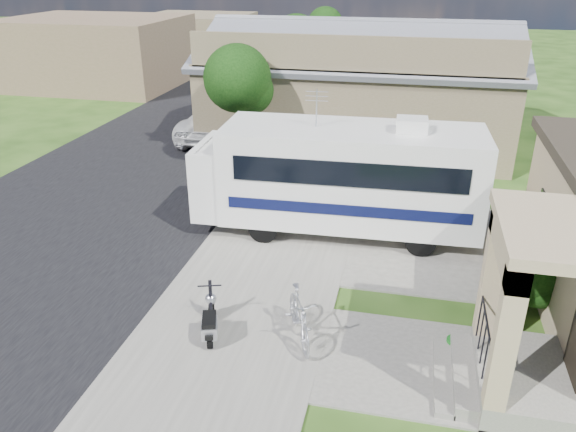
% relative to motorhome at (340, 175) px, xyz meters
% --- Properties ---
extents(ground, '(120.00, 120.00, 0.00)m').
position_rel_motorhome_xyz_m(ground, '(-0.53, -4.56, -1.73)').
color(ground, '#1E3C10').
extents(street_slab, '(9.00, 80.00, 0.02)m').
position_rel_motorhome_xyz_m(street_slab, '(-8.03, 5.44, -1.72)').
color(street_slab, black).
rests_on(street_slab, ground).
extents(sidewalk_slab, '(4.00, 80.00, 0.06)m').
position_rel_motorhome_xyz_m(sidewalk_slab, '(-1.53, 5.44, -1.70)').
color(sidewalk_slab, slate).
rests_on(sidewalk_slab, ground).
extents(driveway_slab, '(7.00, 6.00, 0.05)m').
position_rel_motorhome_xyz_m(driveway_slab, '(0.97, -0.06, -1.71)').
color(driveway_slab, slate).
rests_on(driveway_slab, ground).
extents(walk_slab, '(4.00, 3.00, 0.05)m').
position_rel_motorhome_xyz_m(walk_slab, '(2.47, -5.56, -1.71)').
color(walk_slab, slate).
rests_on(walk_slab, ground).
extents(warehouse, '(12.50, 8.40, 5.04)m').
position_rel_motorhome_xyz_m(warehouse, '(-0.53, 9.41, 0.26)').
color(warehouse, brown).
rests_on(warehouse, ground).
extents(distant_bldg_far, '(10.00, 8.00, 4.00)m').
position_rel_motorhome_xyz_m(distant_bldg_far, '(-17.53, 17.44, 0.27)').
color(distant_bldg_far, brown).
rests_on(distant_bldg_far, ground).
extents(distant_bldg_near, '(8.00, 7.00, 3.20)m').
position_rel_motorhome_xyz_m(distant_bldg_near, '(-15.53, 29.44, -0.13)').
color(distant_bldg_near, brown).
rests_on(distant_bldg_near, ground).
extents(street_tree_a, '(2.44, 2.40, 4.58)m').
position_rel_motorhome_xyz_m(street_tree_a, '(-4.23, 4.49, 1.52)').
color(street_tree_a, black).
rests_on(street_tree_a, ground).
extents(street_tree_b, '(2.44, 2.40, 4.73)m').
position_rel_motorhome_xyz_m(street_tree_b, '(-4.23, 14.49, 1.66)').
color(street_tree_b, black).
rests_on(street_tree_b, ground).
extents(street_tree_c, '(2.44, 2.40, 4.42)m').
position_rel_motorhome_xyz_m(street_tree_c, '(-4.23, 23.49, 1.37)').
color(street_tree_c, black).
rests_on(street_tree_c, ground).
extents(motorhome, '(7.97, 2.82, 4.04)m').
position_rel_motorhome_xyz_m(motorhome, '(0.00, 0.00, 0.00)').
color(motorhome, white).
rests_on(motorhome, ground).
extents(shrub, '(2.00, 1.91, 2.45)m').
position_rel_motorhome_xyz_m(shrub, '(4.68, -2.91, -0.48)').
color(shrub, black).
rests_on(shrub, ground).
extents(scooter, '(0.70, 1.40, 0.94)m').
position_rel_motorhome_xyz_m(scooter, '(-1.88, -5.59, -1.30)').
color(scooter, black).
rests_on(scooter, ground).
extents(bicycle, '(1.22, 1.90, 1.11)m').
position_rel_motorhome_xyz_m(bicycle, '(-0.06, -5.30, -1.18)').
color(bicycle, '#B5B6BE').
rests_on(bicycle, ground).
extents(pickup_truck, '(2.71, 5.67, 1.56)m').
position_rel_motorhome_xyz_m(pickup_truck, '(-6.34, 8.15, -0.95)').
color(pickup_truck, white).
rests_on(pickup_truck, ground).
extents(van, '(3.15, 5.96, 1.65)m').
position_rel_motorhome_xyz_m(van, '(-6.74, 14.85, -0.91)').
color(van, white).
rests_on(van, ground).
extents(garden_hose, '(0.40, 0.40, 0.18)m').
position_rel_motorhome_xyz_m(garden_hose, '(3.10, -4.84, -1.64)').
color(garden_hose, '#146519').
rests_on(garden_hose, ground).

